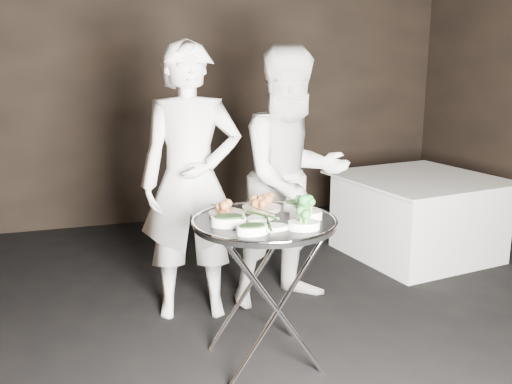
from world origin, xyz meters
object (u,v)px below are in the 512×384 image
object	(u,v)px
tray_stand	(264,286)
serving_tray	(265,222)
waiter_left	(191,182)
dining_table	(417,216)
waiter_right	(293,178)

from	to	relation	value
tray_stand	serving_tray	distance (m)	0.36
waiter_left	dining_table	world-z (taller)	waiter_left
waiter_right	dining_table	world-z (taller)	waiter_right
tray_stand	dining_table	size ratio (longest dim) A/B	0.67
tray_stand	serving_tray	world-z (taller)	serving_tray
serving_tray	dining_table	bearing A→B (deg)	35.41
tray_stand	dining_table	bearing A→B (deg)	35.41
tray_stand	waiter_left	world-z (taller)	waiter_left
tray_stand	waiter_right	xyz separation A→B (m)	(0.45, 0.74, 0.43)
dining_table	tray_stand	bearing A→B (deg)	-144.59
serving_tray	waiter_left	distance (m)	0.80
dining_table	waiter_left	bearing A→B (deg)	-165.39
serving_tray	waiter_left	bearing A→B (deg)	107.73
serving_tray	waiter_left	world-z (taller)	waiter_left
tray_stand	waiter_left	xyz separation A→B (m)	(-0.24, 0.76, 0.44)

